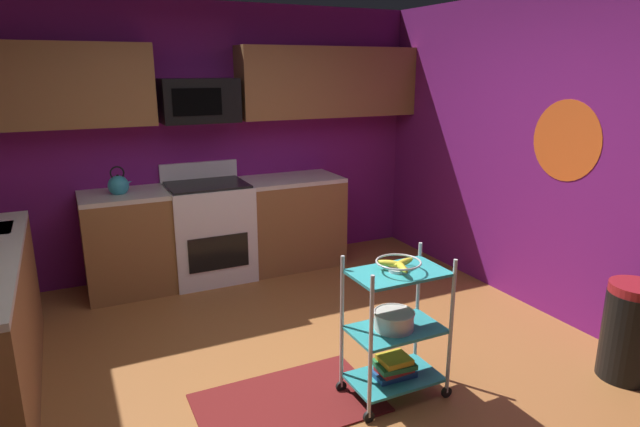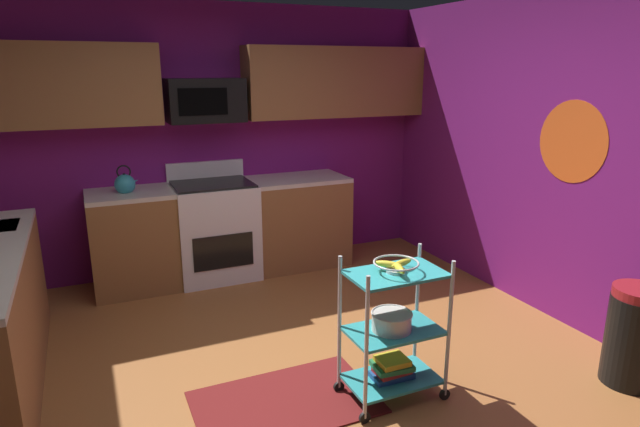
% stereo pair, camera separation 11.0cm
% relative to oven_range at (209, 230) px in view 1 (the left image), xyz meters
% --- Properties ---
extents(floor, '(4.40, 4.80, 0.04)m').
position_rel_oven_range_xyz_m(floor, '(0.11, -2.10, -0.50)').
color(floor, '#995B2D').
rests_on(floor, ground).
extents(wall_back, '(4.52, 0.06, 2.60)m').
position_rel_oven_range_xyz_m(wall_back, '(0.11, 0.33, 0.82)').
color(wall_back, '#751970').
rests_on(wall_back, ground).
extents(wall_right, '(0.06, 4.80, 2.60)m').
position_rel_oven_range_xyz_m(wall_right, '(2.34, -2.10, 0.82)').
color(wall_right, '#751970').
rests_on(wall_right, ground).
extents(wall_flower_decal, '(0.00, 0.63, 0.63)m').
position_rel_oven_range_xyz_m(wall_flower_decal, '(2.31, -2.03, 0.97)').
color(wall_flower_decal, '#E5591E').
extents(counter_run, '(3.44, 2.72, 0.92)m').
position_rel_oven_range_xyz_m(counter_run, '(-0.77, -0.63, -0.01)').
color(counter_run, brown).
rests_on(counter_run, ground).
extents(oven_range, '(0.76, 0.65, 1.10)m').
position_rel_oven_range_xyz_m(oven_range, '(0.00, 0.00, 0.00)').
color(oven_range, white).
rests_on(oven_range, ground).
extents(upper_cabinets, '(4.40, 0.33, 0.70)m').
position_rel_oven_range_xyz_m(upper_cabinets, '(0.14, 0.13, 1.37)').
color(upper_cabinets, brown).
extents(microwave, '(0.70, 0.39, 0.40)m').
position_rel_oven_range_xyz_m(microwave, '(-0.00, 0.10, 1.22)').
color(microwave, black).
extents(rolling_cart, '(0.63, 0.37, 0.91)m').
position_rel_oven_range_xyz_m(rolling_cart, '(0.52, -2.45, -0.03)').
color(rolling_cart, silver).
rests_on(rolling_cart, ground).
extents(fruit_bowl, '(0.27, 0.27, 0.07)m').
position_rel_oven_range_xyz_m(fruit_bowl, '(0.52, -2.45, 0.40)').
color(fruit_bowl, silver).
rests_on(fruit_bowl, rolling_cart).
extents(mixing_bowl_large, '(0.25, 0.25, 0.11)m').
position_rel_oven_range_xyz_m(mixing_bowl_large, '(0.50, -2.45, 0.04)').
color(mixing_bowl_large, silver).
rests_on(mixing_bowl_large, rolling_cart).
extents(book_stack, '(0.26, 0.20, 0.13)m').
position_rel_oven_range_xyz_m(book_stack, '(0.52, -2.45, -0.28)').
color(book_stack, '#1E4C8C').
rests_on(book_stack, rolling_cart).
extents(kettle, '(0.21, 0.18, 0.26)m').
position_rel_oven_range_xyz_m(kettle, '(-0.78, -0.00, 0.52)').
color(kettle, teal).
rests_on(kettle, counter_run).
extents(trash_can, '(0.34, 0.42, 0.66)m').
position_rel_oven_range_xyz_m(trash_can, '(2.01, -2.95, -0.15)').
color(trash_can, black).
rests_on(trash_can, ground).
extents(floor_rug, '(1.10, 0.70, 0.01)m').
position_rel_oven_range_xyz_m(floor_rug, '(-0.12, -2.26, -0.47)').
color(floor_rug, maroon).
rests_on(floor_rug, ground).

